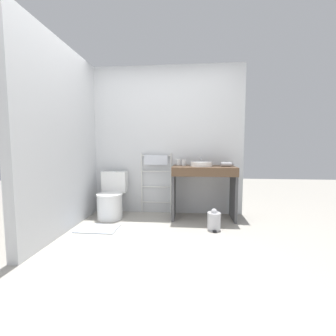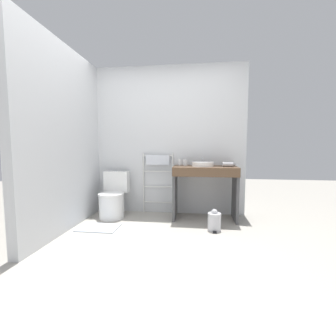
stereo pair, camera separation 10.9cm
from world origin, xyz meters
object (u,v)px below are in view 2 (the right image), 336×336
at_px(sink_basin, 203,164).
at_px(cup_near_edge, 185,162).
at_px(cup_near_wall, 180,162).
at_px(trash_bin, 214,221).
at_px(toilet, 113,199).
at_px(hair_dryer, 228,164).
at_px(towel_radiator, 158,170).

bearing_deg(sink_basin, cup_near_edge, 154.75).
height_order(cup_near_wall, trash_bin, cup_near_wall).
bearing_deg(trash_bin, toilet, 165.54).
relative_size(cup_near_edge, hair_dryer, 0.47).
distance_m(towel_radiator, hair_dryer, 1.17).
bearing_deg(cup_near_edge, hair_dryer, -12.77).
relative_size(cup_near_wall, trash_bin, 0.34).
height_order(towel_radiator, hair_dryer, towel_radiator).
bearing_deg(hair_dryer, cup_near_wall, 163.87).
relative_size(towel_radiator, trash_bin, 3.49).
xyz_separation_m(hair_dryer, trash_bin, (-0.23, -0.45, -0.75)).
relative_size(hair_dryer, trash_bin, 0.70).
distance_m(towel_radiator, cup_near_edge, 0.51).
bearing_deg(towel_radiator, trash_bin, -38.09).
bearing_deg(toilet, sink_basin, 2.18).
relative_size(toilet, sink_basin, 2.19).
bearing_deg(cup_near_edge, towel_radiator, 166.67).
bearing_deg(sink_basin, cup_near_wall, 151.53).
distance_m(sink_basin, cup_near_edge, 0.31).
distance_m(sink_basin, trash_bin, 0.90).
distance_m(cup_near_wall, hair_dryer, 0.78).
bearing_deg(towel_radiator, cup_near_wall, -6.79).
bearing_deg(cup_near_wall, towel_radiator, 173.21).
bearing_deg(cup_near_wall, cup_near_edge, -37.55).
bearing_deg(cup_near_wall, hair_dryer, -16.13).
distance_m(cup_near_wall, cup_near_edge, 0.11).
distance_m(toilet, towel_radiator, 0.88).
bearing_deg(towel_radiator, hair_dryer, -13.00).
bearing_deg(toilet, cup_near_wall, 13.06).
distance_m(towel_radiator, sink_basin, 0.80).
bearing_deg(cup_near_edge, trash_bin, -54.23).
xyz_separation_m(sink_basin, hair_dryer, (0.38, -0.02, -0.00)).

